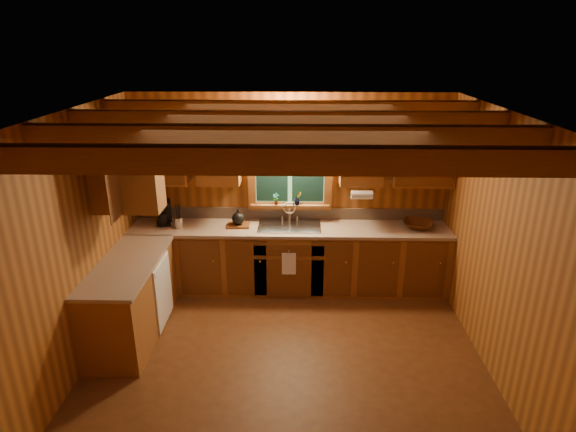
{
  "coord_description": "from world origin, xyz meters",
  "views": [
    {
      "loc": [
        0.12,
        -4.22,
        3.23
      ],
      "look_at": [
        0.0,
        0.8,
        1.35
      ],
      "focal_mm": 29.63,
      "sensor_mm": 36.0,
      "label": 1
    }
  ],
  "objects_px": {
    "sink": "(289,230)",
    "cutting_board": "(238,225)",
    "coffee_maker": "(163,213)",
    "wicker_basket": "(418,225)"
  },
  "relations": [
    {
      "from": "coffee_maker",
      "to": "cutting_board",
      "type": "bearing_deg",
      "value": -20.85
    },
    {
      "from": "cutting_board",
      "to": "wicker_basket",
      "type": "distance_m",
      "value": 2.36
    },
    {
      "from": "coffee_maker",
      "to": "cutting_board",
      "type": "xyz_separation_m",
      "value": [
        1.0,
        -0.07,
        -0.15
      ]
    },
    {
      "from": "sink",
      "to": "cutting_board",
      "type": "distance_m",
      "value": 0.68
    },
    {
      "from": "coffee_maker",
      "to": "wicker_basket",
      "type": "bearing_deg",
      "value": -18.23
    },
    {
      "from": "cutting_board",
      "to": "sink",
      "type": "bearing_deg",
      "value": -3.06
    },
    {
      "from": "cutting_board",
      "to": "wicker_basket",
      "type": "bearing_deg",
      "value": -3.49
    },
    {
      "from": "sink",
      "to": "cutting_board",
      "type": "height_order",
      "value": "sink"
    },
    {
      "from": "sink",
      "to": "coffee_maker",
      "type": "relative_size",
      "value": 2.53
    },
    {
      "from": "cutting_board",
      "to": "wicker_basket",
      "type": "relative_size",
      "value": 0.78
    }
  ]
}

